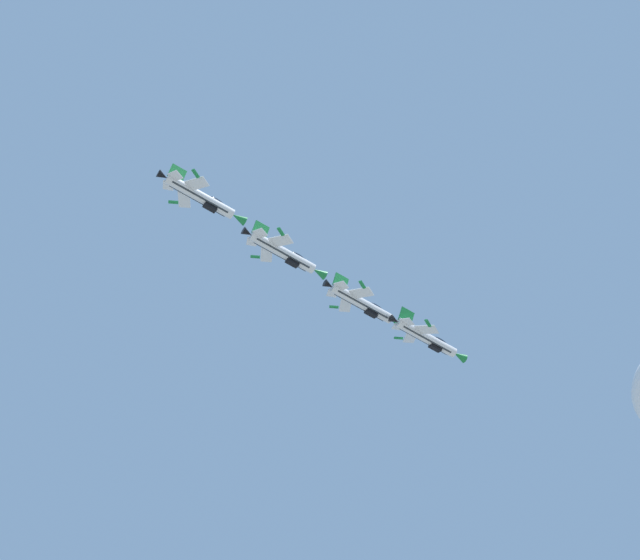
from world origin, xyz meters
TOP-DOWN VIEW (x-y plane):
  - fighter_jet_lead at (-0.50, 94.65)m, footprint 11.90×12.76m
  - fighter_jet_left_wing at (-9.75, 85.68)m, footprint 12.11×12.76m
  - fighter_jet_right_wing at (-19.93, 72.40)m, footprint 12.09×12.76m
  - fighter_jet_left_outer at (-29.93, 59.46)m, footprint 12.09×12.76m

SIDE VIEW (x-z plane):
  - fighter_jet_lead at x=-0.50m, z-range 133.95..139.60m
  - fighter_jet_right_wing at x=-19.93m, z-range 135.03..140.28m
  - fighter_jet_left_wing at x=-9.75m, z-range 135.40..140.62m
  - fighter_jet_left_outer at x=-29.93m, z-range 135.61..140.86m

